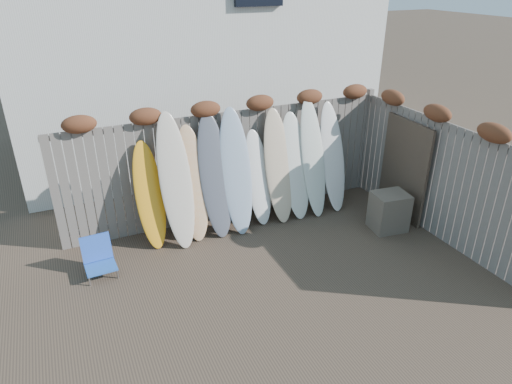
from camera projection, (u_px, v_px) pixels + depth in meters
name	position (u px, v px, depth m)	size (l,w,h in m)	color
ground	(289.00, 285.00, 6.73)	(80.00, 80.00, 0.00)	#493A2D
back_fence	(232.00, 156.00, 8.19)	(6.05, 0.28, 2.24)	slate
right_fence	(444.00, 175.00, 7.54)	(0.28, 4.40, 2.24)	slate
house	(184.00, 16.00, 10.83)	(8.50, 5.50, 6.33)	silver
beach_chair	(99.00, 257.00, 6.90)	(0.46, 0.49, 0.59)	blue
wooden_crate	(389.00, 211.00, 8.06)	(0.59, 0.49, 0.69)	#65584B
lattice_panel	(404.00, 169.00, 8.31)	(0.05, 1.22, 1.83)	#453429
surfboard_0	(150.00, 196.00, 7.44)	(0.46, 0.07, 1.81)	#FFA71C
surfboard_1	(176.00, 181.00, 7.41)	(0.53, 0.07, 2.27)	beige
surfboard_2	(192.00, 184.00, 7.65)	(0.51, 0.07, 1.99)	#EFA98C
surfboard_3	(215.00, 176.00, 7.74)	(0.53, 0.07, 2.16)	#4F535F
surfboard_4	(236.00, 172.00, 7.84)	(0.53, 0.07, 2.22)	#98ACC6
surfboard_5	(258.00, 178.00, 8.17)	(0.46, 0.07, 1.74)	white
surfboard_6	(278.00, 166.00, 8.21)	(0.51, 0.07, 2.09)	beige
surfboard_7	(295.00, 166.00, 8.34)	(0.52, 0.07, 1.99)	white
surfboard_8	(313.00, 158.00, 8.40)	(0.45, 0.07, 2.21)	silver
surfboard_9	(333.00, 157.00, 8.60)	(0.48, 0.07, 2.09)	white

